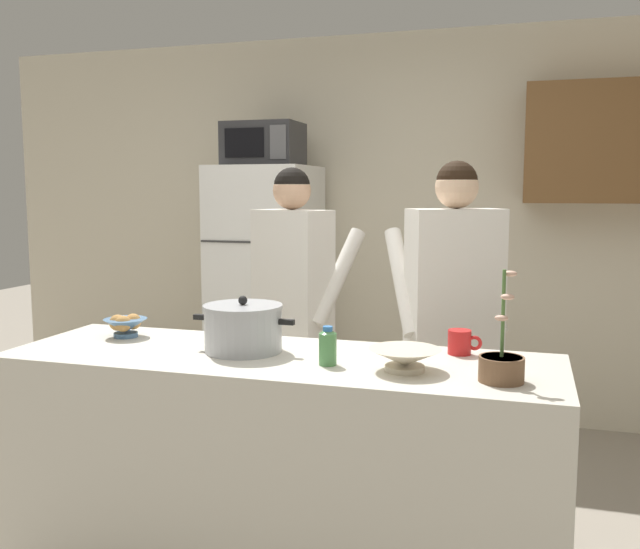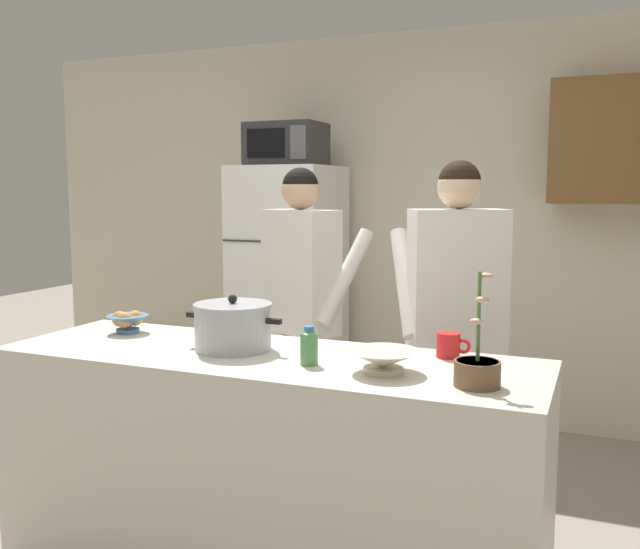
# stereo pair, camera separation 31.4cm
# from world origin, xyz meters

# --- Properties ---
(back_wall_unit) EXTENTS (6.00, 0.48, 2.60)m
(back_wall_unit) POSITION_xyz_m (0.26, 2.26, 1.39)
(back_wall_unit) COLOR beige
(back_wall_unit) RESTS_ON ground
(kitchen_island) EXTENTS (2.14, 0.68, 0.92)m
(kitchen_island) POSITION_xyz_m (0.00, 0.00, 0.46)
(kitchen_island) COLOR silver
(kitchen_island) RESTS_ON ground
(refrigerator) EXTENTS (0.64, 0.68, 1.71)m
(refrigerator) POSITION_xyz_m (-0.77, 1.85, 0.86)
(refrigerator) COLOR white
(refrigerator) RESTS_ON ground
(microwave) EXTENTS (0.48, 0.37, 0.28)m
(microwave) POSITION_xyz_m (-0.77, 1.83, 1.85)
(microwave) COLOR #2D2D30
(microwave) RESTS_ON refrigerator
(person_near_pot) EXTENTS (0.62, 0.57, 1.67)m
(person_near_pot) POSITION_xyz_m (-0.26, 0.92, 1.04)
(person_near_pot) COLOR #726656
(person_near_pot) RESTS_ON ground
(person_by_sink) EXTENTS (0.63, 0.58, 1.69)m
(person_by_sink) POSITION_xyz_m (0.58, 0.77, 1.06)
(person_by_sink) COLOR black
(person_by_sink) RESTS_ON ground
(cooking_pot) EXTENTS (0.42, 0.31, 0.22)m
(cooking_pot) POSITION_xyz_m (-0.16, 0.03, 1.01)
(cooking_pot) COLOR #ADAFB5
(cooking_pot) RESTS_ON kitchen_island
(coffee_mug) EXTENTS (0.13, 0.09, 0.10)m
(coffee_mug) POSITION_xyz_m (0.67, 0.23, 0.97)
(coffee_mug) COLOR red
(coffee_mug) RESTS_ON kitchen_island
(bread_bowl) EXTENTS (0.19, 0.19, 0.10)m
(bread_bowl) POSITION_xyz_m (-0.75, 0.12, 0.97)
(bread_bowl) COLOR #4C7299
(bread_bowl) RESTS_ON kitchen_island
(empty_bowl) EXTENTS (0.26, 0.26, 0.08)m
(empty_bowl) POSITION_xyz_m (0.50, -0.09, 0.97)
(empty_bowl) COLOR beige
(empty_bowl) RESTS_ON kitchen_island
(bottle_near_edge) EXTENTS (0.07, 0.07, 0.14)m
(bottle_near_edge) POSITION_xyz_m (0.22, -0.08, 0.99)
(bottle_near_edge) COLOR #4C8C4C
(bottle_near_edge) RESTS_ON kitchen_island
(potted_orchid) EXTENTS (0.15, 0.15, 0.38)m
(potted_orchid) POSITION_xyz_m (0.83, -0.13, 0.98)
(potted_orchid) COLOR brown
(potted_orchid) RESTS_ON kitchen_island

